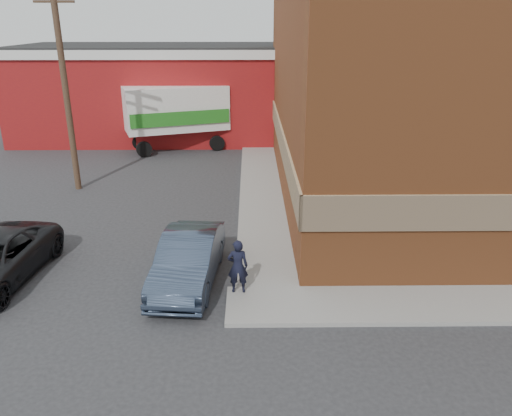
% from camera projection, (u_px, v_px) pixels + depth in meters
% --- Properties ---
extents(ground, '(90.00, 90.00, 0.00)m').
position_uv_depth(ground, '(246.00, 290.00, 13.85)').
color(ground, '#28282B').
rests_on(ground, ground).
extents(brick_building, '(14.25, 18.25, 9.36)m').
position_uv_depth(brick_building, '(451.00, 80.00, 20.69)').
color(brick_building, brown).
rests_on(brick_building, ground).
extents(sidewalk_west, '(1.80, 18.00, 0.12)m').
position_uv_depth(sidewalk_west, '(261.00, 187.00, 22.25)').
color(sidewalk_west, gray).
rests_on(sidewalk_west, ground).
extents(warehouse, '(16.30, 8.30, 5.60)m').
position_uv_depth(warehouse, '(153.00, 91.00, 31.48)').
color(warehouse, maroon).
rests_on(warehouse, ground).
extents(utility_pole, '(2.00, 0.26, 9.00)m').
position_uv_depth(utility_pole, '(64.00, 79.00, 20.50)').
color(utility_pole, brown).
rests_on(utility_pole, ground).
extents(man, '(0.56, 0.38, 1.52)m').
position_uv_depth(man, '(238.00, 266.00, 13.30)').
color(man, black).
rests_on(man, sidewalk_south).
extents(sedan, '(1.88, 4.46, 1.43)m').
position_uv_depth(sedan, '(188.00, 259.00, 14.04)').
color(sedan, '#323F54').
rests_on(sedan, ground).
extents(box_truck, '(7.62, 4.47, 3.61)m').
position_uv_depth(box_truck, '(189.00, 113.00, 28.25)').
color(box_truck, white).
rests_on(box_truck, ground).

